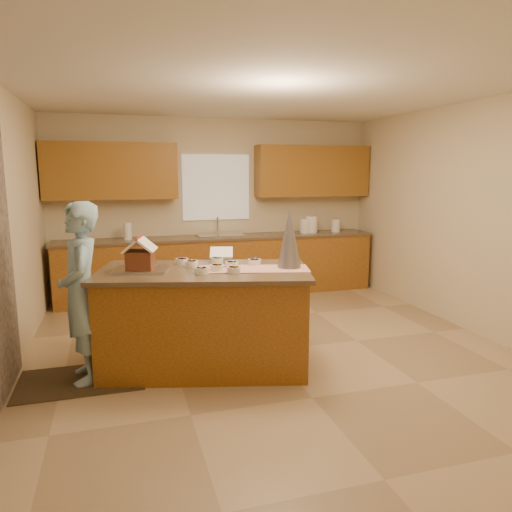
{
  "coord_description": "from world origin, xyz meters",
  "views": [
    {
      "loc": [
        -1.52,
        -4.6,
        1.89
      ],
      "look_at": [
        -0.1,
        0.2,
        1.0
      ],
      "focal_mm": 33.33,
      "sensor_mm": 36.0,
      "label": 1
    }
  ],
  "objects_px": {
    "island_base": "(205,321)",
    "gingerbread_house": "(140,257)",
    "tinsel_tree": "(289,238)",
    "boy": "(81,293)"
  },
  "relations": [
    {
      "from": "island_base",
      "to": "gingerbread_house",
      "type": "distance_m",
      "value": 0.87
    },
    {
      "from": "tinsel_tree",
      "to": "boy",
      "type": "distance_m",
      "value": 1.97
    },
    {
      "from": "tinsel_tree",
      "to": "gingerbread_house",
      "type": "relative_size",
      "value": 1.62
    },
    {
      "from": "tinsel_tree",
      "to": "boy",
      "type": "bearing_deg",
      "value": 175.68
    },
    {
      "from": "island_base",
      "to": "tinsel_tree",
      "type": "relative_size",
      "value": 3.27
    },
    {
      "from": "gingerbread_house",
      "to": "island_base",
      "type": "bearing_deg",
      "value": -9.09
    },
    {
      "from": "tinsel_tree",
      "to": "gingerbread_house",
      "type": "distance_m",
      "value": 1.42
    },
    {
      "from": "boy",
      "to": "gingerbread_house",
      "type": "bearing_deg",
      "value": 95.7
    },
    {
      "from": "boy",
      "to": "gingerbread_house",
      "type": "relative_size",
      "value": 4.55
    },
    {
      "from": "island_base",
      "to": "tinsel_tree",
      "type": "height_order",
      "value": "tinsel_tree"
    }
  ]
}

